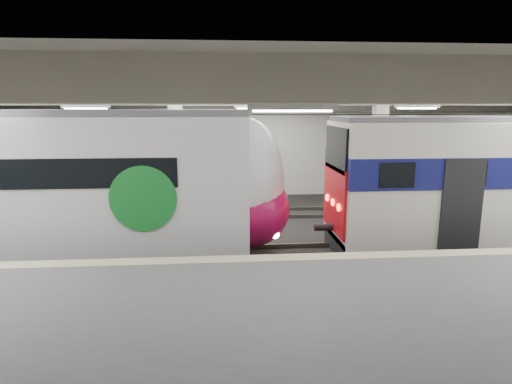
{
  "coord_description": "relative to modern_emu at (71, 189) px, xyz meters",
  "views": [
    {
      "loc": [
        -1.26,
        -13.69,
        4.97
      ],
      "look_at": [
        -0.09,
        1.0,
        2.0
      ],
      "focal_mm": 30.0,
      "sensor_mm": 36.0,
      "label": 1
    }
  ],
  "objects": [
    {
      "name": "far_train",
      "position": [
        -1.44,
        5.5,
        -0.19
      ],
      "size": [
        13.22,
        2.85,
        4.24
      ],
      "rotation": [
        0.0,
        0.0,
        0.01
      ],
      "color": "white",
      "rests_on": "ground"
    },
    {
      "name": "modern_emu",
      "position": [
        0.0,
        0.0,
        0.0
      ],
      "size": [
        15.28,
        3.15,
        4.86
      ],
      "color": "white",
      "rests_on": "ground"
    },
    {
      "name": "station_hall",
      "position": [
        6.04,
        -1.74,
        0.86
      ],
      "size": [
        36.0,
        24.0,
        5.75
      ],
      "color": "black",
      "rests_on": "ground"
    }
  ]
}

